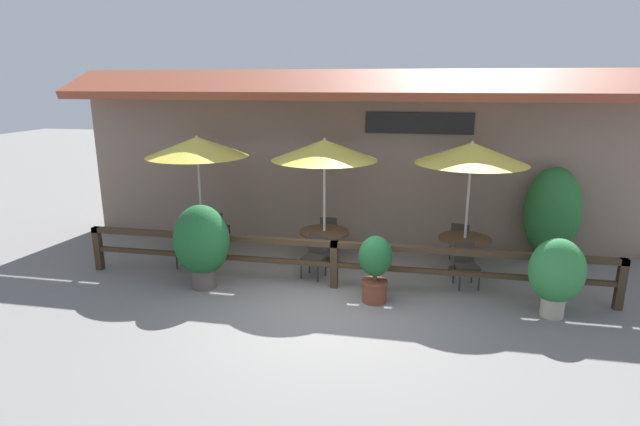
{
  "coord_description": "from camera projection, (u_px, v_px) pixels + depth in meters",
  "views": [
    {
      "loc": [
        1.47,
        -7.99,
        3.94
      ],
      "look_at": [
        -0.35,
        1.4,
        1.41
      ],
      "focal_mm": 28.0,
      "sensor_mm": 36.0,
      "label": 1
    }
  ],
  "objects": [
    {
      "name": "patio_umbrella_middle",
      "position": [
        324.0,
        150.0,
        10.55
      ],
      "size": [
        2.27,
        2.27,
        2.79
      ],
      "color": "#B7B2A8",
      "rests_on": "ground"
    },
    {
      "name": "dining_table_near",
      "position": [
        202.0,
        230.0,
        11.55
      ],
      "size": [
        1.1,
        1.1,
        0.75
      ],
      "color": "#4C3826",
      "rests_on": "ground"
    },
    {
      "name": "chair_far_streetside",
      "position": [
        466.0,
        263.0,
        9.82
      ],
      "size": [
        0.51,
        0.51,
        0.86
      ],
      "rotation": [
        0.0,
        0.0,
        0.25
      ],
      "color": "#332D28",
      "rests_on": "ground"
    },
    {
      "name": "patio_umbrella_far",
      "position": [
        471.0,
        153.0,
        10.05
      ],
      "size": [
        2.27,
        2.27,
        2.79
      ],
      "color": "#B7B2A8",
      "rests_on": "ground"
    },
    {
      "name": "chair_near_streetside",
      "position": [
        190.0,
        246.0,
        10.84
      ],
      "size": [
        0.5,
        0.5,
        0.86
      ],
      "rotation": [
        0.0,
        0.0,
        -0.21
      ],
      "color": "#332D28",
      "rests_on": "ground"
    },
    {
      "name": "chair_middle_wallside",
      "position": [
        329.0,
        231.0,
        11.87
      ],
      "size": [
        0.46,
        0.46,
        0.86
      ],
      "rotation": [
        0.0,
        0.0,
        3.24
      ],
      "color": "#332D28",
      "rests_on": "ground"
    },
    {
      "name": "dining_table_middle",
      "position": [
        324.0,
        237.0,
        11.04
      ],
      "size": [
        1.1,
        1.1,
        0.75
      ],
      "color": "#4C3826",
      "rests_on": "ground"
    },
    {
      "name": "patio_railing",
      "position": [
        334.0,
        254.0,
        9.68
      ],
      "size": [
        10.4,
        0.14,
        0.95
      ],
      "color": "#3D2D1E",
      "rests_on": "ground"
    },
    {
      "name": "dining_table_far",
      "position": [
        464.0,
        244.0,
        10.54
      ],
      "size": [
        1.1,
        1.1,
        0.75
      ],
      "color": "#4C3826",
      "rests_on": "ground"
    },
    {
      "name": "ground_plane",
      "position": [
        324.0,
        310.0,
        8.86
      ],
      "size": [
        60.0,
        60.0,
        0.0
      ],
      "primitive_type": "plane",
      "color": "slate"
    },
    {
      "name": "potted_plant_corner_fern",
      "position": [
        557.0,
        273.0,
        8.46
      ],
      "size": [
        0.92,
        0.82,
        1.4
      ],
      "color": "#B7AD99",
      "rests_on": "ground"
    },
    {
      "name": "chair_middle_streetside",
      "position": [
        315.0,
        255.0,
        10.29
      ],
      "size": [
        0.51,
        0.51,
        0.86
      ],
      "rotation": [
        0.0,
        0.0,
        -0.26
      ],
      "color": "#332D28",
      "rests_on": "ground"
    },
    {
      "name": "chair_near_wallside",
      "position": [
        218.0,
        226.0,
        12.3
      ],
      "size": [
        0.44,
        0.44,
        0.86
      ],
      "rotation": [
        0.0,
        0.0,
        3.09
      ],
      "color": "#332D28",
      "rests_on": "ground"
    },
    {
      "name": "patio_umbrella_near",
      "position": [
        197.0,
        147.0,
        11.06
      ],
      "size": [
        2.27,
        2.27,
        2.79
      ],
      "color": "#B7B2A8",
      "rests_on": "ground"
    },
    {
      "name": "chair_far_wallside",
      "position": [
        460.0,
        239.0,
        11.33
      ],
      "size": [
        0.46,
        0.46,
        0.86
      ],
      "rotation": [
        0.0,
        0.0,
        3.03
      ],
      "color": "#332D28",
      "rests_on": "ground"
    },
    {
      "name": "building_facade",
      "position": [
        355.0,
        156.0,
        12.2
      ],
      "size": [
        14.28,
        1.49,
        4.23
      ],
      "color": "gray",
      "rests_on": "ground"
    },
    {
      "name": "potted_plant_entrance_palm",
      "position": [
        552.0,
        213.0,
        11.12
      ],
      "size": [
        1.2,
        1.08,
        2.14
      ],
      "color": "brown",
      "rests_on": "ground"
    },
    {
      "name": "potted_plant_small_flowering",
      "position": [
        202.0,
        242.0,
        9.62
      ],
      "size": [
        1.09,
        0.98,
        1.67
      ],
      "color": "#564C47",
      "rests_on": "ground"
    },
    {
      "name": "potted_plant_tall_tropical",
      "position": [
        375.0,
        265.0,
        9.06
      ],
      "size": [
        0.61,
        0.55,
        1.26
      ],
      "color": "brown",
      "rests_on": "ground"
    }
  ]
}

